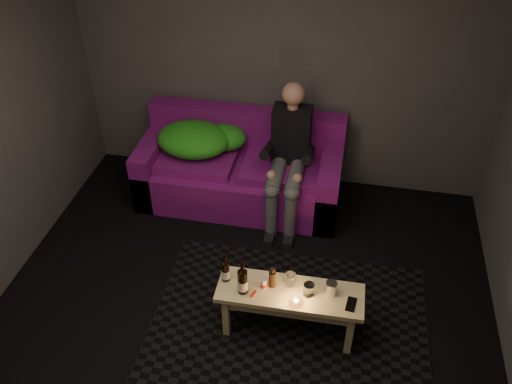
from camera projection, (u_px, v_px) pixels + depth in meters
floor at (233, 345)px, 4.10m from camera, size 4.50×4.50×0.00m
room at (242, 127)px, 3.46m from camera, size 4.50×4.50×4.50m
rug at (289, 324)px, 4.26m from camera, size 2.18×1.60×0.01m
sofa at (241, 171)px, 5.37m from camera, size 1.95×0.88×0.84m
green_blanket at (199, 139)px, 5.23m from camera, size 0.86×0.59×0.29m
person at (289, 154)px, 4.95m from camera, size 0.35×0.81×1.30m
coffee_table at (290, 299)px, 4.00m from camera, size 1.08×0.36×0.44m
beer_bottle_a at (225, 270)px, 3.98m from camera, size 0.06×0.06×0.26m
beer_bottle_b at (243, 281)px, 3.88m from camera, size 0.08×0.08×0.30m
salt_shaker at (264, 284)px, 3.94m from camera, size 0.06×0.06×0.09m
pepper_mill at (272, 279)px, 3.95m from camera, size 0.06×0.06×0.14m
tumbler_back at (290, 279)px, 3.98m from camera, size 0.09×0.09×0.10m
tealight at (296, 302)px, 3.85m from camera, size 0.05×0.05×0.04m
tumbler_front at (309, 289)px, 3.90m from camera, size 0.10×0.10×0.10m
steel_cup at (331, 288)px, 3.90m from camera, size 0.10×0.10×0.11m
smartphone at (351, 304)px, 3.85m from camera, size 0.08×0.14×0.01m
red_lighter at (253, 294)px, 3.92m from camera, size 0.04×0.07×0.01m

